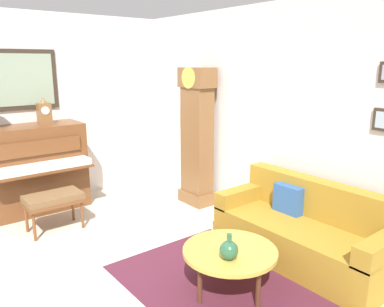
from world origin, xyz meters
name	(u,v)px	position (x,y,z in m)	size (l,w,h in m)	color
ground_plane	(100,283)	(0.00, 0.00, -0.05)	(6.40, 6.00, 0.10)	beige
wall_left	(15,111)	(-2.60, 0.00, 1.41)	(0.13, 4.90, 2.80)	silver
wall_back	(267,117)	(0.00, 2.40, 1.40)	(5.30, 0.13, 2.80)	silver
area_rug	(223,286)	(0.87, 0.87, 0.00)	(2.10, 1.50, 0.01)	#4C1E2D
piano	(32,169)	(-2.23, 0.06, 0.63)	(0.87, 1.44, 1.24)	brown
piano_bench	(53,200)	(-1.40, 0.05, 0.41)	(0.42, 0.70, 0.48)	brown
grandfather_clock	(197,141)	(-1.05, 2.10, 0.96)	(0.52, 0.34, 2.03)	brown
couch	(304,232)	(1.01, 1.92, 0.31)	(1.90, 0.80, 0.84)	olive
coffee_table	(230,252)	(0.93, 0.89, 0.38)	(0.88, 0.88, 0.41)	gold
mantel_clock	(44,112)	(-2.23, 0.30, 1.41)	(0.13, 0.18, 0.38)	brown
green_jug	(229,250)	(1.05, 0.75, 0.50)	(0.17, 0.17, 0.24)	#234C33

